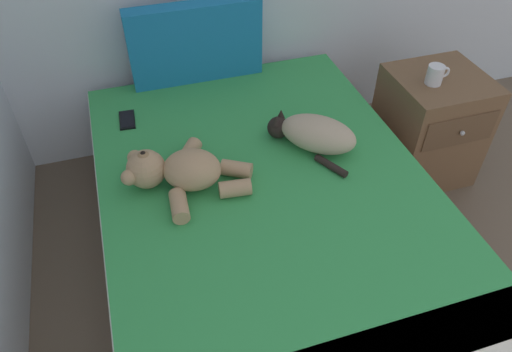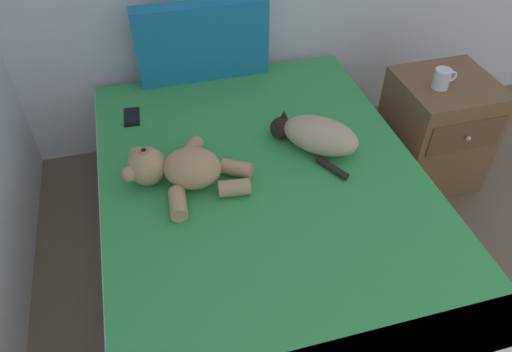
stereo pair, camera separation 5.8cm
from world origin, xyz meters
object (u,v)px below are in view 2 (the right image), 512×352
object	(u,v)px
patterned_cushion	(202,42)
teddy_bear	(179,169)
mug	(442,78)
nightstand	(435,131)
cat	(316,135)
bed	(268,230)
cell_phone	(132,117)

from	to	relation	value
patterned_cushion	teddy_bear	world-z (taller)	patterned_cushion
patterned_cushion	mug	xyz separation A→B (m)	(1.05, -0.57, -0.05)
mug	nightstand	bearing A→B (deg)	20.36
teddy_bear	cat	bearing A→B (deg)	6.16
bed	mug	bearing A→B (deg)	20.69
patterned_cushion	teddy_bear	size ratio (longest dim) A/B	1.28
bed	teddy_bear	bearing A→B (deg)	157.26
teddy_bear	cell_phone	world-z (taller)	teddy_bear
cat	teddy_bear	world-z (taller)	teddy_bear
bed	cell_phone	distance (m)	0.86
bed	patterned_cushion	distance (m)	1.04
bed	patterned_cushion	bearing A→B (deg)	95.47
patterned_cushion	mug	size ratio (longest dim) A/B	5.68
bed	patterned_cushion	xyz separation A→B (m)	(-0.09, 0.94, 0.45)
mug	cat	bearing A→B (deg)	-167.30
teddy_bear	nightstand	distance (m)	1.42
teddy_bear	mug	bearing A→B (deg)	9.65
patterned_cushion	teddy_bear	bearing A→B (deg)	-107.38
teddy_bear	nightstand	bearing A→B (deg)	10.27
mug	teddy_bear	bearing A→B (deg)	-170.35
cell_phone	mug	size ratio (longest dim) A/B	1.27
cell_phone	nightstand	bearing A→B (deg)	-9.66
teddy_bear	cell_phone	distance (m)	0.54
patterned_cushion	nightstand	distance (m)	1.31
bed	patterned_cushion	size ratio (longest dim) A/B	2.96
nightstand	mug	bearing A→B (deg)	-159.64
cat	nightstand	bearing A→B (deg)	13.49
bed	mug	xyz separation A→B (m)	(0.96, 0.36, 0.41)
teddy_bear	nightstand	xyz separation A→B (m)	(1.37, 0.25, -0.26)
bed	cat	world-z (taller)	cat
patterned_cushion	cat	world-z (taller)	patterned_cushion
patterned_cushion	nightstand	world-z (taller)	patterned_cushion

